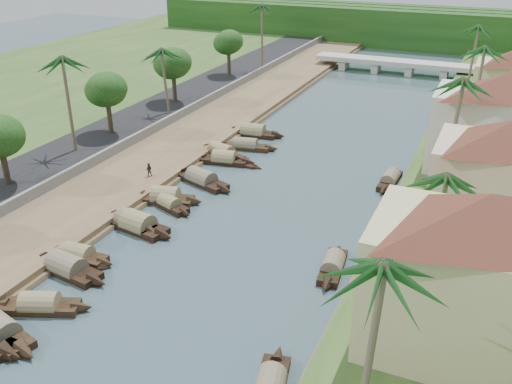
% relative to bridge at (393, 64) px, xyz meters
% --- Properties ---
extents(ground, '(220.00, 220.00, 0.00)m').
position_rel_bridge_xyz_m(ground, '(-0.00, -72.00, -1.72)').
color(ground, '#394F56').
rests_on(ground, ground).
extents(left_bank, '(10.00, 180.00, 0.80)m').
position_rel_bridge_xyz_m(left_bank, '(-16.00, -52.00, -1.32)').
color(left_bank, brown).
rests_on(left_bank, ground).
extents(right_bank, '(16.00, 180.00, 1.20)m').
position_rel_bridge_xyz_m(right_bank, '(19.00, -52.00, -1.12)').
color(right_bank, '#284A1D').
rests_on(right_bank, ground).
extents(road, '(8.00, 180.00, 1.40)m').
position_rel_bridge_xyz_m(road, '(-24.50, -52.00, -1.02)').
color(road, black).
rests_on(road, ground).
extents(retaining_wall, '(0.40, 180.00, 1.10)m').
position_rel_bridge_xyz_m(retaining_wall, '(-20.20, -52.00, -0.37)').
color(retaining_wall, '#65645E').
rests_on(retaining_wall, left_bank).
extents(treeline, '(120.00, 14.00, 8.00)m').
position_rel_bridge_xyz_m(treeline, '(-0.00, 28.00, 2.28)').
color(treeline, '#13390F').
rests_on(treeline, ground).
extents(bridge, '(28.00, 4.00, 2.40)m').
position_rel_bridge_xyz_m(bridge, '(0.00, 0.00, 0.00)').
color(bridge, '#ADAEA3').
rests_on(bridge, ground).
extents(building_near, '(14.85, 14.85, 10.20)m').
position_rel_bridge_xyz_m(building_near, '(18.99, -74.00, 4.66)').
color(building_near, tan).
rests_on(building_near, right_bank).
extents(building_mid, '(14.11, 14.11, 9.70)m').
position_rel_bridge_xyz_m(building_mid, '(19.99, -58.00, 4.41)').
color(building_mid, beige).
rests_on(building_mid, right_bank).
extents(building_far, '(15.59, 15.59, 10.20)m').
position_rel_bridge_xyz_m(building_far, '(18.99, -44.00, 4.66)').
color(building_far, beige).
rests_on(building_far, right_bank).
extents(sampan_2, '(7.49, 4.16, 2.00)m').
position_rel_bridge_xyz_m(sampan_2, '(-8.13, -80.16, -1.31)').
color(sampan_2, black).
rests_on(sampan_2, ground).
extents(sampan_3, '(8.57, 2.90, 2.26)m').
position_rel_bridge_xyz_m(sampan_3, '(-9.65, -75.66, -1.31)').
color(sampan_3, black).
rests_on(sampan_3, ground).
extents(sampan_4, '(6.84, 1.82, 1.97)m').
position_rel_bridge_xyz_m(sampan_4, '(-10.07, -73.85, -1.31)').
color(sampan_4, black).
rests_on(sampan_4, ground).
extents(sampan_5, '(8.14, 3.30, 2.49)m').
position_rel_bridge_xyz_m(sampan_5, '(-8.56, -67.71, -1.30)').
color(sampan_5, black).
rests_on(sampan_5, ground).
extents(sampan_6, '(7.42, 3.36, 2.17)m').
position_rel_bridge_xyz_m(sampan_6, '(-9.52, -67.51, -1.31)').
color(sampan_6, black).
rests_on(sampan_6, ground).
extents(sampan_7, '(6.22, 3.41, 1.72)m').
position_rel_bridge_xyz_m(sampan_7, '(-8.25, -63.05, -1.32)').
color(sampan_7, black).
rests_on(sampan_7, ground).
extents(sampan_8, '(7.71, 3.33, 2.31)m').
position_rel_bridge_xyz_m(sampan_8, '(-9.30, -62.02, -1.30)').
color(sampan_8, black).
rests_on(sampan_8, ground).
extents(sampan_9, '(9.03, 4.62, 2.26)m').
position_rel_bridge_xyz_m(sampan_9, '(-8.24, -56.77, -1.31)').
color(sampan_9, black).
rests_on(sampan_9, ground).
extents(sampan_10, '(8.43, 4.20, 2.28)m').
position_rel_bridge_xyz_m(sampan_10, '(-9.76, -49.21, -1.30)').
color(sampan_10, black).
rests_on(sampan_10, ground).
extents(sampan_11, '(7.57, 2.85, 2.14)m').
position_rel_bridge_xyz_m(sampan_11, '(-8.59, -50.88, -1.31)').
color(sampan_11, black).
rests_on(sampan_11, ground).
extents(sampan_12, '(8.33, 2.93, 1.98)m').
position_rel_bridge_xyz_m(sampan_12, '(-8.27, -45.88, -1.31)').
color(sampan_12, black).
rests_on(sampan_12, ground).
extents(sampan_13, '(8.62, 2.58, 2.31)m').
position_rel_bridge_xyz_m(sampan_13, '(-9.35, -41.12, -1.30)').
color(sampan_13, black).
rests_on(sampan_13, ground).
extents(sampan_15, '(2.18, 7.04, 1.90)m').
position_rel_bridge_xyz_m(sampan_15, '(8.91, -67.20, -1.32)').
color(sampan_15, black).
rests_on(sampan_15, ground).
extents(sampan_16, '(1.73, 7.36, 1.84)m').
position_rel_bridge_xyz_m(sampan_16, '(9.57, -48.99, -1.32)').
color(sampan_16, black).
rests_on(sampan_16, ground).
extents(canoe_1, '(5.13, 3.24, 0.86)m').
position_rel_bridge_xyz_m(canoe_1, '(-9.26, -75.01, -1.62)').
color(canoe_1, black).
rests_on(canoe_1, ground).
extents(canoe_2, '(6.29, 1.14, 0.91)m').
position_rel_bridge_xyz_m(canoe_2, '(-7.07, -50.76, -1.62)').
color(canoe_2, black).
rests_on(canoe_2, ground).
extents(palm_0, '(3.20, 3.20, 11.97)m').
position_rel_bridge_xyz_m(palm_0, '(15.00, -83.61, 9.64)').
color(palm_0, brown).
rests_on(palm_0, ground).
extents(palm_1, '(3.20, 3.20, 9.62)m').
position_rel_bridge_xyz_m(palm_1, '(16.00, -67.52, 7.37)').
color(palm_1, brown).
rests_on(palm_1, ground).
extents(palm_2, '(3.20, 3.20, 12.11)m').
position_rel_bridge_xyz_m(palm_2, '(15.00, -50.81, 9.78)').
color(palm_2, brown).
rests_on(palm_2, ground).
extents(palm_3, '(3.20, 3.20, 12.15)m').
position_rel_bridge_xyz_m(palm_3, '(16.00, -34.58, 9.81)').
color(palm_3, brown).
rests_on(palm_3, ground).
extents(palm_5, '(3.20, 3.20, 11.76)m').
position_rel_bridge_xyz_m(palm_5, '(-24.00, -57.14, 9.65)').
color(palm_5, brown).
rests_on(palm_5, ground).
extents(palm_6, '(3.20, 3.20, 9.79)m').
position_rel_bridge_xyz_m(palm_6, '(-22.00, -40.74, 7.74)').
color(palm_6, brown).
rests_on(palm_6, ground).
extents(palm_7, '(3.20, 3.20, 12.03)m').
position_rel_bridge_xyz_m(palm_7, '(14.00, -18.37, 9.70)').
color(palm_7, brown).
rests_on(palm_7, ground).
extents(palm_8, '(3.20, 3.20, 12.23)m').
position_rel_bridge_xyz_m(palm_8, '(-20.50, -12.04, 10.09)').
color(palm_8, brown).
rests_on(palm_8, ground).
extents(tree_3, '(4.76, 4.76, 7.26)m').
position_rel_bridge_xyz_m(tree_3, '(-24.00, -50.59, 4.89)').
color(tree_3, '#49392A').
rests_on(tree_3, ground).
extents(tree_4, '(5.01, 5.01, 7.44)m').
position_rel_bridge_xyz_m(tree_4, '(-24.00, -35.63, 4.97)').
color(tree_4, '#49392A').
rests_on(tree_4, ground).
extents(tree_5, '(4.54, 4.54, 7.21)m').
position_rel_bridge_xyz_m(tree_5, '(-24.00, -18.05, 4.92)').
color(tree_5, '#49392A').
rests_on(tree_5, ground).
extents(person_far, '(0.87, 0.81, 1.42)m').
position_rel_bridge_xyz_m(person_far, '(-13.19, -58.86, -0.21)').
color(person_far, '#2C261F').
rests_on(person_far, left_bank).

